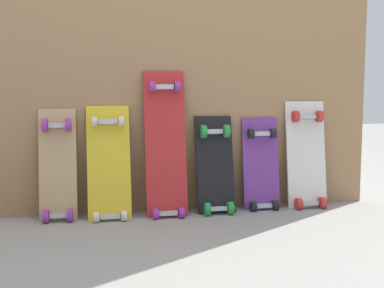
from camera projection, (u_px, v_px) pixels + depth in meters
The scene contains 8 objects.
ground_plane at pixel (190, 211), 2.75m from camera, with size 12.00×12.00×0.00m, color gray.
plywood_wall_panel at pixel (187, 70), 2.73m from camera, with size 2.11×0.04×1.55m, color #99724C.
skateboard_natural at pixel (58, 170), 2.56m from camera, with size 0.19×0.18×0.63m.
skateboard_yellow at pixel (109, 169), 2.60m from camera, with size 0.22×0.21×0.66m.
skateboard_red at pixel (166, 150), 2.65m from camera, with size 0.22×0.21×0.84m.
skateboard_black at pixel (216, 170), 2.72m from camera, with size 0.21×0.20×0.59m.
skateboard_purple at pixel (261, 170), 2.80m from camera, with size 0.21×0.15×0.58m.
skateboard_white at pixel (307, 160), 2.84m from camera, with size 0.23×0.17×0.66m.
Camera 1 is at (-0.50, -2.64, 0.68)m, focal length 46.67 mm.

